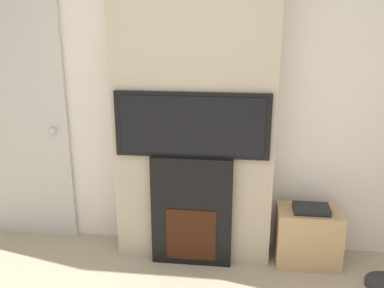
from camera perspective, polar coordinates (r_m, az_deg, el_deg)
wall_back at (r=3.45m, az=0.68°, el=7.33°), size 6.00×0.06×2.70m
chimney_breast at (r=3.27m, az=0.33°, el=6.78°), size 1.23×0.31×2.70m
fireplace at (r=3.40m, az=-0.00°, el=-8.89°), size 0.63×0.15×0.89m
television at (r=3.16m, az=-0.01°, el=2.56°), size 1.15×0.07×0.50m
media_stand at (r=3.60m, az=15.23°, el=-11.68°), size 0.50×0.32×0.51m
entry_door at (r=3.91m, az=-21.67°, el=2.53°), size 0.81×0.09×2.06m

